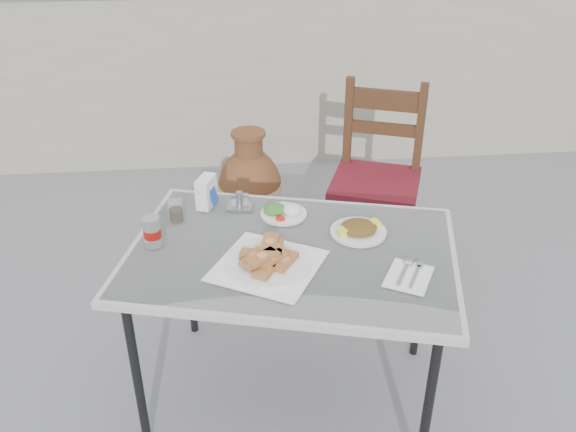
{
  "coord_description": "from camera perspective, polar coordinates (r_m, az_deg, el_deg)",
  "views": [
    {
      "loc": [
        -0.37,
        -1.95,
        2.03
      ],
      "look_at": [
        -0.17,
        0.04,
        0.88
      ],
      "focal_mm": 38.0,
      "sensor_mm": 36.0,
      "label": 1
    }
  ],
  "objects": [
    {
      "name": "cutlery_napkin",
      "position": [
        2.23,
        11.25,
        -5.32
      ],
      "size": [
        0.22,
        0.24,
        0.01
      ],
      "rotation": [
        0.0,
        0.0,
        -0.5
      ],
      "color": "white",
      "rests_on": "cafe_table"
    },
    {
      "name": "napkin_holder",
      "position": [
        2.61,
        -7.65,
        2.26
      ],
      "size": [
        0.1,
        0.12,
        0.13
      ],
      "rotation": [
        0.0,
        0.0,
        -0.38
      ],
      "color": "white",
      "rests_on": "cafe_table"
    },
    {
      "name": "condiment_caddy",
      "position": [
        2.6,
        -4.54,
        1.23
      ],
      "size": [
        0.12,
        0.1,
        0.08
      ],
      "rotation": [
        0.0,
        0.0,
        -0.15
      ],
      "color": "silver",
      "rests_on": "cafe_table"
    },
    {
      "name": "salad_chopped_plate",
      "position": [
        2.43,
        6.61,
        -1.23
      ],
      "size": [
        0.22,
        0.22,
        0.05
      ],
      "color": "white",
      "rests_on": "cafe_table"
    },
    {
      "name": "terracotta_urn",
      "position": [
        3.73,
        -3.57,
        2.63
      ],
      "size": [
        0.39,
        0.39,
        0.69
      ],
      "color": "brown",
      "rests_on": "ground"
    },
    {
      "name": "chair",
      "position": [
        3.39,
        8.3,
        3.58
      ],
      "size": [
        0.59,
        0.59,
        1.04
      ],
      "rotation": [
        0.0,
        0.0,
        -0.36
      ],
      "color": "#3D2510",
      "rests_on": "ground"
    },
    {
      "name": "salad_rice_plate",
      "position": [
        2.54,
        -0.47,
        0.44
      ],
      "size": [
        0.19,
        0.19,
        0.05
      ],
      "color": "white",
      "rests_on": "cafe_table"
    },
    {
      "name": "back_wall",
      "position": [
        4.69,
        -0.81,
        12.25
      ],
      "size": [
        6.0,
        0.25,
        1.2
      ],
      "primitive_type": "cube",
      "color": "#A59F8A",
      "rests_on": "ground"
    },
    {
      "name": "ground",
      "position": [
        2.84,
        3.69,
        -15.69
      ],
      "size": [
        80.0,
        80.0,
        0.0
      ],
      "primitive_type": "plane",
      "color": "slate",
      "rests_on": "ground"
    },
    {
      "name": "soda_can",
      "position": [
        2.38,
        -12.6,
        -1.44
      ],
      "size": [
        0.07,
        0.07,
        0.12
      ],
      "color": "silver",
      "rests_on": "cafe_table"
    },
    {
      "name": "cafe_table",
      "position": [
        2.36,
        0.34,
        -4.21
      ],
      "size": [
        1.41,
        1.12,
        0.76
      ],
      "rotation": [
        0.0,
        0.0,
        -0.25
      ],
      "color": "black",
      "rests_on": "ground"
    },
    {
      "name": "pide_plate",
      "position": [
        2.22,
        -1.92,
        -3.97
      ],
      "size": [
        0.48,
        0.48,
        0.07
      ],
      "rotation": [
        0.0,
        0.0,
        -0.5
      ],
      "color": "white",
      "rests_on": "cafe_table"
    },
    {
      "name": "cola_glass",
      "position": [
        2.54,
        -10.45,
        0.37
      ],
      "size": [
        0.06,
        0.06,
        0.09
      ],
      "color": "white",
      "rests_on": "cafe_table"
    }
  ]
}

